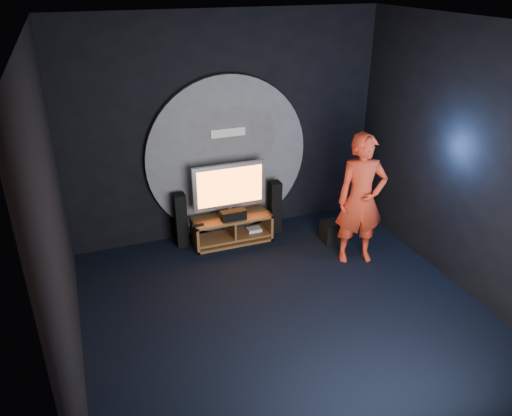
{
  "coord_description": "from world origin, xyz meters",
  "views": [
    {
      "loc": [
        -2.17,
        -4.68,
        4.03
      ],
      "look_at": [
        -0.04,
        1.05,
        1.05
      ],
      "focal_mm": 35.0,
      "sensor_mm": 36.0,
      "label": 1
    }
  ],
  "objects_px": {
    "media_console": "(232,231)",
    "tv": "(230,188)",
    "tower_speaker_left": "(181,220)",
    "subwoofer": "(332,231)",
    "player": "(361,200)",
    "tower_speaker_right": "(275,207)"
  },
  "relations": [
    {
      "from": "media_console",
      "to": "tv",
      "type": "relative_size",
      "value": 1.08
    },
    {
      "from": "tower_speaker_left",
      "to": "subwoofer",
      "type": "height_order",
      "value": "tower_speaker_left"
    },
    {
      "from": "tower_speaker_left",
      "to": "player",
      "type": "height_order",
      "value": "player"
    },
    {
      "from": "media_console",
      "to": "player",
      "type": "height_order",
      "value": "player"
    },
    {
      "from": "tower_speaker_left",
      "to": "player",
      "type": "bearing_deg",
      "value": -28.94
    },
    {
      "from": "media_console",
      "to": "tv",
      "type": "xyz_separation_m",
      "value": [
        -0.01,
        0.07,
        0.73
      ]
    },
    {
      "from": "tower_speaker_right",
      "to": "media_console",
      "type": "bearing_deg",
      "value": -172.84
    },
    {
      "from": "tower_speaker_left",
      "to": "subwoofer",
      "type": "xyz_separation_m",
      "value": [
        2.29,
        -0.71,
        -0.27
      ]
    },
    {
      "from": "tower_speaker_left",
      "to": "tower_speaker_right",
      "type": "relative_size",
      "value": 1.0
    },
    {
      "from": "tower_speaker_right",
      "to": "player",
      "type": "relative_size",
      "value": 0.45
    },
    {
      "from": "subwoofer",
      "to": "player",
      "type": "bearing_deg",
      "value": -81.26
    },
    {
      "from": "tv",
      "to": "media_console",
      "type": "bearing_deg",
      "value": -83.49
    },
    {
      "from": "media_console",
      "to": "tower_speaker_left",
      "type": "height_order",
      "value": "tower_speaker_left"
    },
    {
      "from": "tower_speaker_right",
      "to": "player",
      "type": "xyz_separation_m",
      "value": [
        0.83,
        -1.25,
        0.54
      ]
    },
    {
      "from": "tower_speaker_left",
      "to": "player",
      "type": "xyz_separation_m",
      "value": [
        2.39,
        -1.32,
        0.54
      ]
    },
    {
      "from": "media_console",
      "to": "player",
      "type": "bearing_deg",
      "value": -35.74
    },
    {
      "from": "media_console",
      "to": "tower_speaker_right",
      "type": "bearing_deg",
      "value": 7.16
    },
    {
      "from": "tv",
      "to": "player",
      "type": "relative_size",
      "value": 0.59
    },
    {
      "from": "media_console",
      "to": "subwoofer",
      "type": "bearing_deg",
      "value": -19.89
    },
    {
      "from": "tv",
      "to": "tower_speaker_left",
      "type": "height_order",
      "value": "tv"
    },
    {
      "from": "media_console",
      "to": "tower_speaker_right",
      "type": "height_order",
      "value": "tower_speaker_right"
    },
    {
      "from": "tv",
      "to": "tower_speaker_right",
      "type": "bearing_deg",
      "value": 2.2
    }
  ]
}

